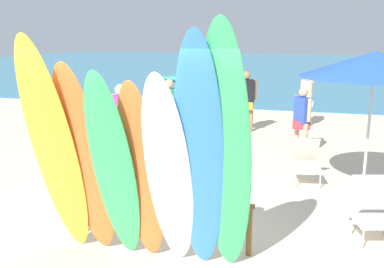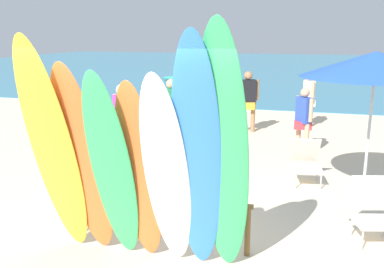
% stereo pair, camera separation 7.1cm
% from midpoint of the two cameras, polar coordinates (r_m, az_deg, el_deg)
% --- Properties ---
extents(ground, '(60.00, 60.00, 0.00)m').
position_cam_midpoint_polar(ground, '(18.95, 9.69, 5.32)').
color(ground, beige).
extents(ocean_water, '(60.00, 40.00, 0.02)m').
position_cam_midpoint_polar(ocean_water, '(34.84, 12.25, 8.89)').
color(ocean_water, teal).
rests_on(ocean_water, ground).
extents(surfboard_rack, '(2.37, 0.07, 0.67)m').
position_cam_midpoint_polar(surfboard_rack, '(5.42, -4.64, -9.68)').
color(surfboard_rack, brown).
rests_on(surfboard_rack, ground).
extents(surfboard_yellow_0, '(0.54, 0.90, 2.65)m').
position_cam_midpoint_polar(surfboard_yellow_0, '(4.98, -18.31, -2.46)').
color(surfboard_yellow_0, yellow).
rests_on(surfboard_yellow_0, ground).
extents(surfboard_orange_1, '(0.61, 0.77, 2.37)m').
position_cam_midpoint_polar(surfboard_orange_1, '(4.95, -14.54, -4.00)').
color(surfboard_orange_1, orange).
rests_on(surfboard_orange_1, ground).
extents(surfboard_green_2, '(0.51, 0.79, 2.30)m').
position_cam_midpoint_polar(surfboard_green_2, '(4.75, -10.87, -4.97)').
color(surfboard_green_2, '#38B266').
rests_on(surfboard_green_2, ground).
extents(surfboard_orange_3, '(0.50, 0.62, 2.19)m').
position_cam_midpoint_polar(surfboard_orange_3, '(4.75, -7.24, -5.59)').
color(surfboard_orange_3, orange).
rests_on(surfboard_orange_3, ground).
extents(surfboard_white_4, '(0.53, 0.80, 2.30)m').
position_cam_midpoint_polar(surfboard_white_4, '(4.53, -3.58, -5.72)').
color(surfboard_white_4, white).
rests_on(surfboard_white_4, ground).
extents(surfboard_blue_5, '(0.58, 0.85, 2.70)m').
position_cam_midpoint_polar(surfboard_blue_5, '(4.36, 0.57, -3.74)').
color(surfboard_blue_5, '#337AD1').
rests_on(surfboard_blue_5, ground).
extents(surfboard_green_6, '(0.55, 0.82, 2.80)m').
position_cam_midpoint_polar(surfboard_green_6, '(4.33, 4.12, -3.16)').
color(surfboard_green_6, '#38B266').
rests_on(surfboard_green_6, ground).
extents(beachgoer_by_water, '(0.38, 0.46, 1.48)m').
position_cam_midpoint_polar(beachgoer_by_water, '(9.59, 14.37, 2.33)').
color(beachgoer_by_water, tan).
rests_on(beachgoer_by_water, ground).
extents(beachgoer_photographing, '(0.40, 0.53, 1.53)m').
position_cam_midpoint_polar(beachgoer_photographing, '(12.54, 14.96, 5.00)').
color(beachgoer_photographing, tan).
rests_on(beachgoer_photographing, ground).
extents(beachgoer_near_rack, '(0.54, 0.41, 1.66)m').
position_cam_midpoint_polar(beachgoer_near_rack, '(8.51, -9.66, 1.93)').
color(beachgoer_near_rack, beige).
rests_on(beachgoer_near_rack, ground).
extents(beachgoer_strolling, '(0.57, 0.37, 1.64)m').
position_cam_midpoint_polar(beachgoer_strolling, '(11.46, 7.04, 4.92)').
color(beachgoer_strolling, '#9E704C').
rests_on(beachgoer_strolling, ground).
extents(beachgoer_midbeach, '(0.42, 0.49, 1.60)m').
position_cam_midpoint_polar(beachgoer_midbeach, '(9.87, -3.25, 3.47)').
color(beachgoer_midbeach, tan).
rests_on(beachgoer_midbeach, ground).
extents(beach_chair_red, '(0.61, 0.82, 0.79)m').
position_cam_midpoint_polar(beach_chair_red, '(7.91, 14.76, -3.24)').
color(beach_chair_red, '#B7B7BC').
rests_on(beach_chair_red, ground).
extents(beach_chair_blue, '(0.65, 0.74, 0.84)m').
position_cam_midpoint_polar(beach_chair_blue, '(6.06, 22.58, -8.93)').
color(beach_chair_blue, '#B7B7BC').
rests_on(beach_chair_blue, ground).
extents(beach_umbrella, '(2.18, 2.18, 2.38)m').
position_cam_midpoint_polar(beach_umbrella, '(6.83, 23.12, 8.61)').
color(beach_umbrella, silver).
rests_on(beach_umbrella, ground).
extents(distant_boat, '(5.01, 1.63, 0.40)m').
position_cam_midpoint_polar(distant_boat, '(22.75, 1.01, 7.30)').
color(distant_boat, teal).
rests_on(distant_boat, ground).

